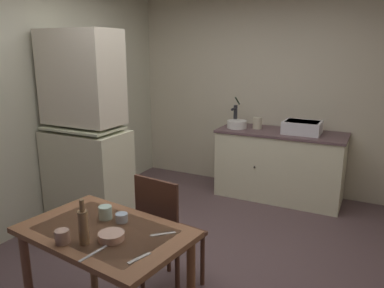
% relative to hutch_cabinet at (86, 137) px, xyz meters
% --- Properties ---
extents(ground_plane, '(5.31, 5.31, 0.00)m').
position_rel_hutch_cabinet_xyz_m(ground_plane, '(1.30, -0.20, -0.96)').
color(ground_plane, '#594548').
extents(wall_back, '(3.59, 0.10, 2.70)m').
position_rel_hutch_cabinet_xyz_m(wall_back, '(1.30, 2.00, 0.39)').
color(wall_back, beige).
rests_on(wall_back, ground).
extents(wall_left, '(0.10, 4.41, 2.70)m').
position_rel_hutch_cabinet_xyz_m(wall_left, '(-0.50, -0.20, 0.39)').
color(wall_left, beige).
rests_on(wall_left, ground).
extents(hutch_cabinet, '(0.86, 0.53, 2.05)m').
position_rel_hutch_cabinet_xyz_m(hutch_cabinet, '(0.00, 0.00, 0.00)').
color(hutch_cabinet, beige).
rests_on(hutch_cabinet, ground).
extents(counter_cabinet, '(1.56, 0.64, 0.87)m').
position_rel_hutch_cabinet_xyz_m(counter_cabinet, '(1.67, 1.63, -0.53)').
color(counter_cabinet, beige).
rests_on(counter_cabinet, ground).
extents(sink_basin, '(0.44, 0.34, 0.15)m').
position_rel_hutch_cabinet_xyz_m(sink_basin, '(1.92, 1.63, -0.01)').
color(sink_basin, silver).
rests_on(sink_basin, counter_cabinet).
extents(hand_pump, '(0.05, 0.27, 0.39)m').
position_rel_hutch_cabinet_xyz_m(hand_pump, '(1.04, 1.68, 0.08)').
color(hand_pump, '#232328').
rests_on(hand_pump, counter_cabinet).
extents(mixing_bowl_counter, '(0.25, 0.25, 0.10)m').
position_rel_hutch_cabinet_xyz_m(mixing_bowl_counter, '(1.10, 1.58, -0.04)').
color(mixing_bowl_counter, white).
rests_on(mixing_bowl_counter, counter_cabinet).
extents(stoneware_crock, '(0.11, 0.11, 0.15)m').
position_rel_hutch_cabinet_xyz_m(stoneware_crock, '(1.35, 1.65, -0.02)').
color(stoneware_crock, beige).
rests_on(stoneware_crock, counter_cabinet).
extents(dining_table, '(1.13, 0.79, 0.77)m').
position_rel_hutch_cabinet_xyz_m(dining_table, '(1.28, -1.26, -0.31)').
color(dining_table, brown).
rests_on(dining_table, ground).
extents(chair_far_side, '(0.45, 0.45, 0.98)m').
position_rel_hutch_cabinet_xyz_m(chair_far_side, '(1.39, -0.70, -0.45)').
color(chair_far_side, '#512F21').
rests_on(chair_far_side, ground).
extents(serving_bowl_wide, '(0.15, 0.15, 0.04)m').
position_rel_hutch_cabinet_xyz_m(serving_bowl_wide, '(1.40, -1.34, -0.17)').
color(serving_bowl_wide, tan).
rests_on(serving_bowl_wide, dining_table).
extents(mug_tall, '(0.08, 0.08, 0.08)m').
position_rel_hutch_cabinet_xyz_m(mug_tall, '(1.18, -1.50, -0.15)').
color(mug_tall, tan).
rests_on(mug_tall, dining_table).
extents(teacup_mint, '(0.09, 0.09, 0.09)m').
position_rel_hutch_cabinet_xyz_m(teacup_mint, '(1.19, -1.13, -0.14)').
color(teacup_mint, '#ADD1C1').
rests_on(teacup_mint, dining_table).
extents(teacup_cream, '(0.08, 0.08, 0.06)m').
position_rel_hutch_cabinet_xyz_m(teacup_cream, '(1.31, -1.12, -0.16)').
color(teacup_cream, '#9EB2C6').
rests_on(teacup_cream, dining_table).
extents(glass_bottle, '(0.06, 0.06, 0.27)m').
position_rel_hutch_cabinet_xyz_m(glass_bottle, '(1.29, -1.45, -0.08)').
color(glass_bottle, olive).
rests_on(glass_bottle, dining_table).
extents(table_knife, '(0.04, 0.20, 0.00)m').
position_rel_hutch_cabinet_xyz_m(table_knife, '(1.41, -1.51, -0.18)').
color(table_knife, silver).
rests_on(table_knife, dining_table).
extents(teaspoon_near_bowl, '(0.13, 0.12, 0.00)m').
position_rel_hutch_cabinet_xyz_m(teaspoon_near_bowl, '(1.64, -1.15, -0.18)').
color(teaspoon_near_bowl, beige).
rests_on(teaspoon_near_bowl, dining_table).
extents(teaspoon_by_cup, '(0.06, 0.15, 0.00)m').
position_rel_hutch_cabinet_xyz_m(teaspoon_by_cup, '(1.67, -1.44, -0.18)').
color(teaspoon_by_cup, beige).
rests_on(teaspoon_by_cup, dining_table).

